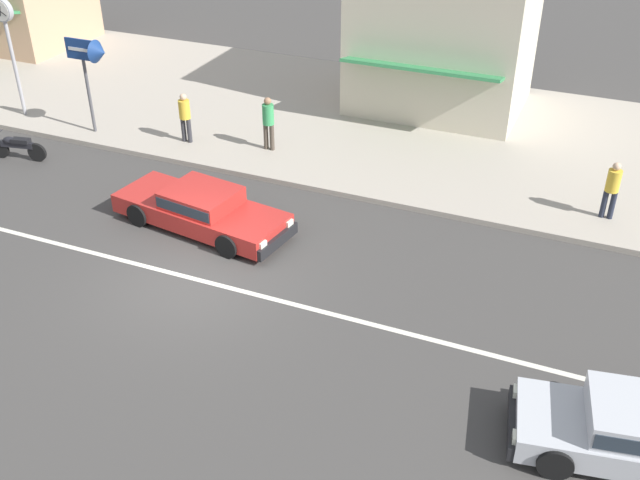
# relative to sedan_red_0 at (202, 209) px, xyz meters

# --- Properties ---
(ground_plane) EXTENTS (160.00, 160.00, 0.00)m
(ground_plane) POSITION_rel_sedan_red_0_xyz_m (0.97, -2.09, -0.53)
(ground_plane) COLOR #423F3D
(lane_centre_stripe) EXTENTS (50.40, 0.14, 0.01)m
(lane_centre_stripe) POSITION_rel_sedan_red_0_xyz_m (0.97, -2.09, -0.53)
(lane_centre_stripe) COLOR silver
(lane_centre_stripe) RESTS_ON ground
(kerb_strip) EXTENTS (68.00, 10.00, 0.15)m
(kerb_strip) POSITION_rel_sedan_red_0_xyz_m (0.97, 7.82, -0.46)
(kerb_strip) COLOR #ADA393
(kerb_strip) RESTS_ON ground
(sedan_red_0) EXTENTS (4.83, 2.26, 1.06)m
(sedan_red_0) POSITION_rel_sedan_red_0_xyz_m (0.00, 0.00, 0.00)
(sedan_red_0) COLOR red
(sedan_red_0) RESTS_ON ground
(hatchback_silver_2) EXTENTS (3.73, 2.15, 1.10)m
(hatchback_silver_2) POSITION_rel_sedan_red_0_xyz_m (10.33, -3.74, 0.05)
(hatchback_silver_2) COLOR #B7BABF
(hatchback_silver_2) RESTS_ON ground
(motorcycle_0) EXTENTS (1.76, 0.61, 0.80)m
(motorcycle_0) POSITION_rel_sedan_red_0_xyz_m (-7.06, 1.29, -0.12)
(motorcycle_0) COLOR black
(motorcycle_0) RESTS_ON ground
(street_clock) EXTENTS (0.71, 0.22, 3.78)m
(street_clock) POSITION_rel_sedan_red_0_xyz_m (-9.03, 3.83, 2.47)
(street_clock) COLOR #9E9EA3
(street_clock) RESTS_ON kerb_strip
(arrow_signboard) EXTENTS (1.41, 0.69, 2.99)m
(arrow_signboard) POSITION_rel_sedan_red_0_xyz_m (-5.52, 3.56, 2.12)
(arrow_signboard) COLOR #4C4C51
(arrow_signboard) RESTS_ON kerb_strip
(pedestrian_near_clock) EXTENTS (0.34, 0.34, 1.54)m
(pedestrian_near_clock) POSITION_rel_sedan_red_0_xyz_m (-2.92, 4.05, 0.51)
(pedestrian_near_clock) COLOR #333338
(pedestrian_near_clock) RESTS_ON kerb_strip
(pedestrian_mid_kerb) EXTENTS (0.34, 0.34, 1.64)m
(pedestrian_mid_kerb) POSITION_rel_sedan_red_0_xyz_m (-0.35, 4.53, 0.57)
(pedestrian_mid_kerb) COLOR #4C4238
(pedestrian_mid_kerb) RESTS_ON kerb_strip
(pedestrian_by_shop) EXTENTS (0.34, 0.34, 1.54)m
(pedestrian_by_shop) POSITION_rel_sedan_red_0_xyz_m (9.36, 4.18, 0.51)
(pedestrian_by_shop) COLOR #232838
(pedestrian_by_shop) RESTS_ON kerb_strip
(shopfront_corner_warung) EXTENTS (5.60, 5.23, 5.30)m
(shopfront_corner_warung) POSITION_rel_sedan_red_0_xyz_m (3.37, 10.01, 2.27)
(shopfront_corner_warung) COLOR beige
(shopfront_corner_warung) RESTS_ON kerb_strip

